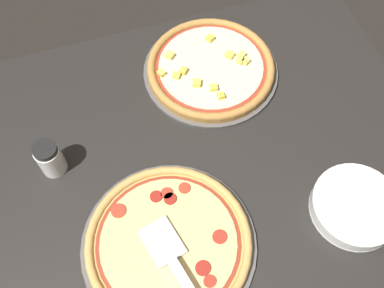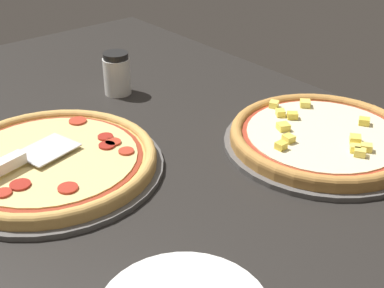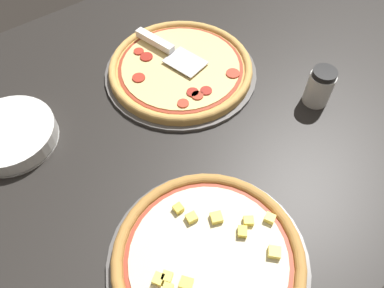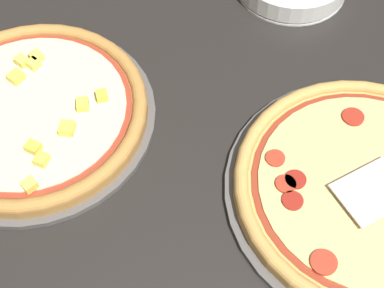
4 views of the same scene
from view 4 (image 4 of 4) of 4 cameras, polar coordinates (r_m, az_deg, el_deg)
name	(u,v)px [view 4 (image 4 of 4)]	position (r cm, az deg, el deg)	size (l,w,h in cm)	color
ground_plane	(291,211)	(80.10, 10.48, -7.06)	(149.53, 114.05, 3.60)	black
pizza_pan_front	(365,193)	(81.50, 17.95, -4.96)	(40.75, 40.75, 1.00)	#565451
pizza_front	(368,187)	(80.05, 18.25, -4.36)	(38.30, 38.30, 2.54)	tan
pizza_pan_back	(34,117)	(88.42, -16.46, 2.79)	(38.51, 38.51, 1.00)	#565451
pizza_back	(32,110)	(87.00, -16.74, 3.49)	(36.20, 36.20, 3.32)	#B77F3D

